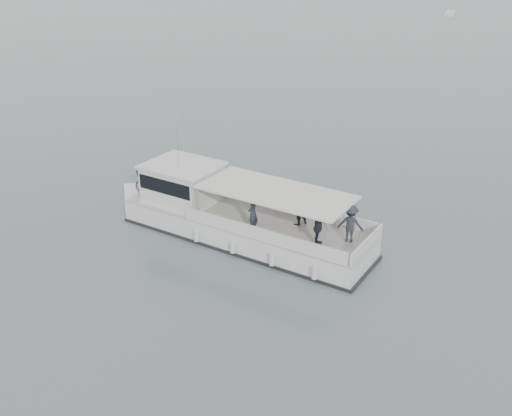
# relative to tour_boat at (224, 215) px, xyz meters

# --- Properties ---
(ground) EXTENTS (1400.00, 1400.00, 0.00)m
(ground) POSITION_rel_tour_boat_xyz_m (-0.92, -0.65, -0.93)
(ground) COLOR #525D61
(ground) RESTS_ON ground
(tour_boat) EXTENTS (13.08, 7.92, 5.69)m
(tour_boat) POSITION_rel_tour_boat_xyz_m (0.00, 0.00, 0.00)
(tour_boat) COLOR silver
(tour_boat) RESTS_ON ground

